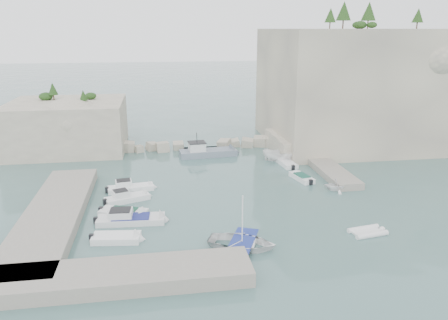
{
  "coord_description": "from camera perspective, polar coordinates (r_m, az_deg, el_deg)",
  "views": [
    {
      "loc": [
        -7.18,
        -39.91,
        17.03
      ],
      "look_at": [
        0.0,
        6.0,
        3.0
      ],
      "focal_mm": 35.0,
      "sensor_mm": 36.0,
      "label": 1
    }
  ],
  "objects": [
    {
      "name": "ground",
      "position": [
        43.98,
        1.21,
        -5.98
      ],
      "size": [
        400.0,
        400.0,
        0.0
      ],
      "primitive_type": "plane",
      "color": "#4A6F6D",
      "rests_on": "ground"
    },
    {
      "name": "cliff_east",
      "position": [
        70.3,
        16.83,
        9.12
      ],
      "size": [
        26.0,
        22.0,
        17.0
      ],
      "primitive_type": "cube",
      "color": "beige",
      "rests_on": "ground"
    },
    {
      "name": "cliff_terrace",
      "position": [
        63.33,
        10.0,
        2.11
      ],
      "size": [
        8.0,
        10.0,
        2.5
      ],
      "primitive_type": "cube",
      "color": "beige",
      "rests_on": "ground"
    },
    {
      "name": "outcrop_west",
      "position": [
        67.54,
        -19.69,
        4.26
      ],
      "size": [
        16.0,
        14.0,
        7.0
      ],
      "primitive_type": "cube",
      "color": "beige",
      "rests_on": "ground"
    },
    {
      "name": "quay_west",
      "position": [
        43.39,
        -21.39,
        -6.75
      ],
      "size": [
        5.0,
        24.0,
        1.1
      ],
      "primitive_type": "cube",
      "color": "#9E9689",
      "rests_on": "ground"
    },
    {
      "name": "quay_south",
      "position": [
        32.11,
        -13.06,
        -14.56
      ],
      "size": [
        18.0,
        4.0,
        1.1
      ],
      "primitive_type": "cube",
      "color": "#9E9689",
      "rests_on": "ground"
    },
    {
      "name": "ledge_east",
      "position": [
        56.53,
        13.01,
        -0.75
      ],
      "size": [
        3.0,
        16.0,
        0.8
      ],
      "primitive_type": "cube",
      "color": "#9E9689",
      "rests_on": "ground"
    },
    {
      "name": "breakwater",
      "position": [
        64.33,
        -3.08,
        2.07
      ],
      "size": [
        28.0,
        3.0,
        1.4
      ],
      "primitive_type": "cube",
      "color": "beige",
      "rests_on": "ground"
    },
    {
      "name": "motorboat_a",
      "position": [
        49.02,
        -12.06,
        -3.92
      ],
      "size": [
        5.53,
        2.29,
        1.4
      ],
      "primitive_type": null,
      "rotation": [
        0.0,
        0.0,
        0.13
      ],
      "color": "white",
      "rests_on": "ground"
    },
    {
      "name": "motorboat_b",
      "position": [
        46.23,
        -12.48,
        -5.24
      ],
      "size": [
        5.16,
        3.22,
        1.4
      ],
      "primitive_type": null,
      "rotation": [
        0.0,
        0.0,
        0.36
      ],
      "color": "white",
      "rests_on": "ground"
    },
    {
      "name": "motorboat_c",
      "position": [
        42.88,
        -12.96,
        -7.06
      ],
      "size": [
        5.22,
        3.39,
        0.7
      ],
      "primitive_type": null,
      "rotation": [
        0.0,
        0.0,
        -0.36
      ],
      "color": "silver",
      "rests_on": "ground"
    },
    {
      "name": "motorboat_d",
      "position": [
        41.24,
        -12.02,
        -7.98
      ],
      "size": [
        6.8,
        2.39,
        1.4
      ],
      "primitive_type": null,
      "rotation": [
        0.0,
        0.0,
        -0.06
      ],
      "color": "silver",
      "rests_on": "ground"
    },
    {
      "name": "motorboat_e",
      "position": [
        38.17,
        -13.85,
        -10.23
      ],
      "size": [
        4.51,
        2.28,
        0.7
      ],
      "primitive_type": null,
      "rotation": [
        0.0,
        0.0,
        -0.12
      ],
      "color": "white",
      "rests_on": "ground"
    },
    {
      "name": "rowboat",
      "position": [
        36.14,
        2.37,
        -11.33
      ],
      "size": [
        6.65,
        5.82,
        1.15
      ],
      "primitive_type": "imported",
      "rotation": [
        0.0,
        0.0,
        1.16
      ],
      "color": "white",
      "rests_on": "ground"
    },
    {
      "name": "inflatable_dinghy",
      "position": [
        40.28,
        18.22,
        -9.12
      ],
      "size": [
        3.54,
        2.13,
        0.44
      ],
      "primitive_type": null,
      "rotation": [
        0.0,
        0.0,
        0.16
      ],
      "color": "white",
      "rests_on": "ground"
    },
    {
      "name": "tender_east_a",
      "position": [
        49.56,
        14.48,
        -3.86
      ],
      "size": [
        3.27,
        2.96,
        1.49
      ],
      "primitive_type": "imported",
      "rotation": [
        0.0,
        0.0,
        1.37
      ],
      "color": "white",
      "rests_on": "ground"
    },
    {
      "name": "tender_east_b",
      "position": [
        52.08,
        10.11,
        -2.56
      ],
      "size": [
        2.27,
        4.33,
        0.7
      ],
      "primitive_type": null,
      "rotation": [
        0.0,
        0.0,
        1.79
      ],
      "color": "white",
      "rests_on": "ground"
    },
    {
      "name": "tender_east_c",
      "position": [
        57.43,
        8.09,
        -0.62
      ],
      "size": [
        2.06,
        5.0,
        0.7
      ],
      "primitive_type": null,
      "rotation": [
        0.0,
        0.0,
        1.67
      ],
      "color": "white",
      "rests_on": "ground"
    },
    {
      "name": "tender_east_d",
      "position": [
        58.71,
        7.41,
        -0.21
      ],
      "size": [
        5.23,
        3.84,
        1.9
      ],
      "primitive_type": "imported",
      "rotation": [
        0.0,
        0.0,
        1.11
      ],
      "color": "white",
      "rests_on": "ground"
    },
    {
      "name": "work_boat",
      "position": [
        60.95,
        -2.09,
        0.56
      ],
      "size": [
        8.81,
        3.3,
        2.2
      ],
      "primitive_type": null,
      "rotation": [
        0.0,
        0.0,
        0.09
      ],
      "color": "slate",
      "rests_on": "ground"
    },
    {
      "name": "rowboat_mast",
      "position": [
        34.96,
        2.42,
        -7.47
      ],
      "size": [
        0.1,
        0.1,
        4.2
      ],
      "primitive_type": "cylinder",
      "color": "white",
      "rests_on": "rowboat"
    },
    {
      "name": "vegetation",
      "position": [
        69.01,
        12.95,
        17.14
      ],
      "size": [
        53.48,
        13.88,
        13.4
      ],
      "color": "#1E4219",
      "rests_on": "ground"
    }
  ]
}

